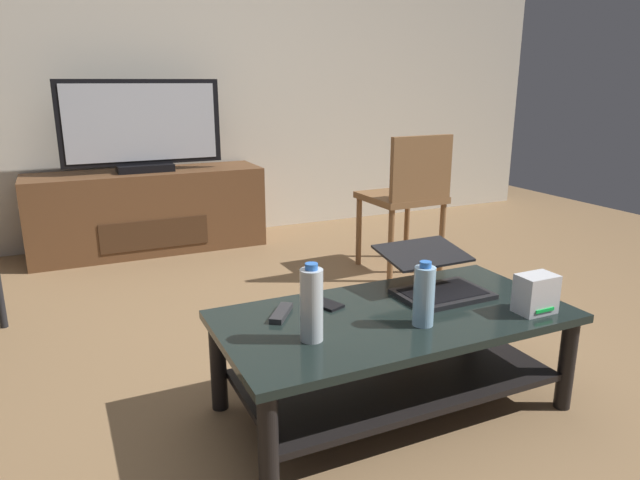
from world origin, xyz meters
TOP-DOWN VIEW (x-y plane):
  - ground_plane at (0.00, 0.00)m, footprint 7.68×7.68m
  - back_wall at (0.00, 2.53)m, footprint 6.40×0.12m
  - coffee_table at (0.10, -0.29)m, footprint 1.26×0.63m
  - media_cabinet at (-0.37, 2.21)m, footprint 1.60×0.47m
  - television at (-0.37, 2.19)m, footprint 1.07×0.20m
  - dining_chair at (1.02, 1.02)m, footprint 0.45×0.45m
  - laptop at (0.35, -0.18)m, footprint 0.35×0.38m
  - router_box at (0.56, -0.50)m, footprint 0.14×0.10m
  - water_bottle_near at (0.13, -0.42)m, footprint 0.07×0.07m
  - water_bottle_far at (-0.26, -0.37)m, footprint 0.07×0.07m
  - cell_phone at (-0.09, -0.12)m, footprint 0.11×0.16m
  - tv_remote at (-0.27, -0.15)m, footprint 0.13×0.15m

SIDE VIEW (x-z plane):
  - ground_plane at x=0.00m, z-range 0.00..0.00m
  - coffee_table at x=0.10m, z-range 0.07..0.46m
  - media_cabinet at x=-0.37m, z-range 0.00..0.57m
  - cell_phone at x=-0.09m, z-range 0.38..0.39m
  - tv_remote at x=-0.27m, z-range 0.38..0.40m
  - laptop at x=0.35m, z-range 0.36..0.52m
  - router_box at x=0.56m, z-range 0.38..0.52m
  - water_bottle_near at x=0.13m, z-range 0.37..0.60m
  - water_bottle_far at x=-0.26m, z-range 0.37..0.63m
  - dining_chair at x=1.02m, z-range 0.07..0.94m
  - television at x=-0.37m, z-range 0.56..1.18m
  - back_wall at x=0.00m, z-range 0.00..2.80m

